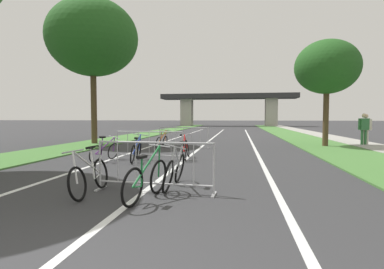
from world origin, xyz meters
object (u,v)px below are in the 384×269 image
(bicycle_purple_0, at_px, (105,151))
(bicycle_red_6, at_px, (185,149))
(tree_right_cypress_far, at_px, (327,67))
(pedestrian_pushing_bike, at_px, (364,126))
(crowd_barrier_nearest, at_px, (155,167))
(bicycle_orange_5, at_px, (162,142))
(pedestrian_waiting, at_px, (366,126))
(bicycle_silver_2, at_px, (175,170))
(crowd_barrier_third, at_px, (184,138))
(bicycle_blue_1, at_px, (136,151))
(bicycle_green_4, at_px, (147,180))
(crowd_barrier_second, at_px, (149,146))
(bicycle_white_3, at_px, (90,176))
(tree_left_oak_mid, at_px, (93,38))

(bicycle_purple_0, relative_size, bicycle_red_6, 0.89)
(tree_right_cypress_far, bearing_deg, pedestrian_pushing_bike, 19.45)
(crowd_barrier_nearest, xyz_separation_m, bicycle_orange_5, (-2.07, 8.55, -0.17))
(bicycle_purple_0, relative_size, pedestrian_waiting, 0.91)
(bicycle_silver_2, distance_m, bicycle_orange_5, 8.48)
(crowd_barrier_third, xyz_separation_m, pedestrian_waiting, (9.52, 2.57, 0.53))
(crowd_barrier_nearest, xyz_separation_m, bicycle_blue_1, (-1.85, 4.16, -0.16))
(tree_right_cypress_far, xyz_separation_m, bicycle_green_4, (-6.18, -11.37, -3.76))
(tree_right_cypress_far, relative_size, crowd_barrier_third, 2.20)
(crowd_barrier_second, distance_m, bicycle_white_3, 4.89)
(tree_left_oak_mid, height_order, bicycle_silver_2, tree_left_oak_mid)
(pedestrian_waiting, bearing_deg, crowd_barrier_nearest, 57.36)
(crowd_barrier_nearest, height_order, crowd_barrier_second, same)
(tree_right_cypress_far, bearing_deg, crowd_barrier_third, -166.45)
(bicycle_blue_1, xyz_separation_m, bicycle_silver_2, (2.19, -3.73, 0.03))
(bicycle_silver_2, bearing_deg, bicycle_red_6, -80.99)
(bicycle_silver_2, height_order, bicycle_green_4, bicycle_silver_2)
(crowd_barrier_second, relative_size, pedestrian_waiting, 1.46)
(crowd_barrier_third, xyz_separation_m, bicycle_blue_1, (-0.81, -4.86, -0.16))
(bicycle_silver_2, relative_size, bicycle_red_6, 0.98)
(bicycle_silver_2, xyz_separation_m, pedestrian_pushing_bike, (8.03, 11.10, 0.68))
(bicycle_purple_0, bearing_deg, bicycle_blue_1, 19.46)
(tree_left_oak_mid, xyz_separation_m, crowd_barrier_third, (5.53, -1.43, -5.54))
(tree_right_cypress_far, xyz_separation_m, crowd_barrier_third, (-7.25, -1.75, -3.62))
(crowd_barrier_second, bearing_deg, bicycle_silver_2, -65.96)
(bicycle_white_3, bearing_deg, bicycle_purple_0, -70.86)
(bicycle_orange_5, xyz_separation_m, bicycle_red_6, (1.82, -3.53, 0.03))
(tree_right_cypress_far, height_order, crowd_barrier_second, tree_right_cypress_far)
(crowd_barrier_second, distance_m, crowd_barrier_third, 4.53)
(tree_left_oak_mid, height_order, bicycle_green_4, tree_left_oak_mid)
(crowd_barrier_second, relative_size, bicycle_white_3, 1.50)
(bicycle_purple_0, bearing_deg, tree_right_cypress_far, 50.03)
(tree_left_oak_mid, xyz_separation_m, bicycle_orange_5, (4.51, -1.89, -5.71))
(crowd_barrier_third, relative_size, bicycle_green_4, 1.50)
(tree_left_oak_mid, xyz_separation_m, crowd_barrier_second, (5.09, -5.93, -5.54))
(tree_right_cypress_far, xyz_separation_m, bicycle_white_3, (-7.44, -11.13, -3.77))
(bicycle_green_4, distance_m, bicycle_red_6, 5.64)
(crowd_barrier_third, height_order, bicycle_blue_1, crowd_barrier_third)
(bicycle_silver_2, height_order, bicycle_red_6, bicycle_silver_2)
(bicycle_red_6, bearing_deg, bicycle_blue_1, -154.79)
(bicycle_silver_2, height_order, pedestrian_pushing_bike, pedestrian_pushing_bike)
(crowd_barrier_second, distance_m, bicycle_purple_0, 1.56)
(crowd_barrier_second, xyz_separation_m, bicycle_green_4, (1.50, -5.11, -0.14))
(bicycle_blue_1, height_order, bicycle_silver_2, bicycle_silver_2)
(crowd_barrier_nearest, height_order, bicycle_green_4, crowd_barrier_nearest)
(bicycle_silver_2, bearing_deg, bicycle_orange_5, -71.79)
(bicycle_purple_0, relative_size, bicycle_silver_2, 0.91)
(crowd_barrier_second, bearing_deg, crowd_barrier_third, 84.43)
(bicycle_white_3, bearing_deg, crowd_barrier_second, -89.36)
(tree_right_cypress_far, distance_m, bicycle_blue_1, 11.08)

